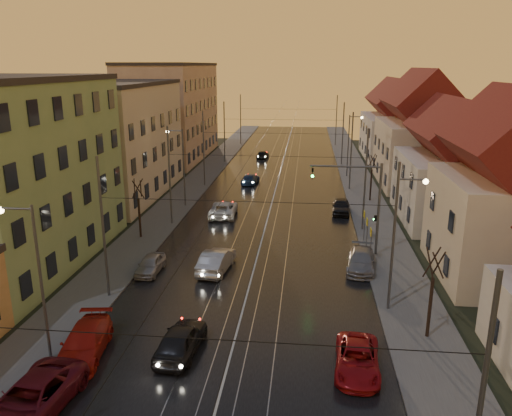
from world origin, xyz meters
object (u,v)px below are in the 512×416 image
(driving_car_4, at_px, (263,155))
(parked_right_1, at_px, (361,261))
(street_lamp_1, at_px, (400,228))
(parked_left_2, at_px, (84,343))
(street_lamp_0, at_px, (33,269))
(street_lamp_2, at_px, (181,160))
(parked_right_2, at_px, (341,206))
(parked_left_3, at_px, (150,264))
(driving_car_2, at_px, (224,209))
(traffic_light_mast, at_px, (366,197))
(street_lamp_3, at_px, (351,140))
(driving_car_3, at_px, (250,179))
(parked_right_0, at_px, (357,359))
(driving_car_0, at_px, (181,340))
(driving_car_1, at_px, (216,260))
(parked_left_1, at_px, (32,399))

(driving_car_4, distance_m, parked_right_1, 44.37)
(street_lamp_1, relative_size, parked_left_2, 1.62)
(street_lamp_0, relative_size, street_lamp_2, 1.00)
(parked_right_2, bearing_deg, street_lamp_2, -179.36)
(parked_left_3, distance_m, parked_right_1, 14.92)
(driving_car_2, bearing_deg, street_lamp_2, -34.09)
(traffic_light_mast, distance_m, parked_left_3, 16.44)
(street_lamp_3, height_order, parked_left_2, street_lamp_3)
(traffic_light_mast, xyz_separation_m, driving_car_3, (-11.29, 22.88, -3.98))
(traffic_light_mast, xyz_separation_m, parked_right_1, (-0.39, -2.87, -3.92))
(parked_right_0, bearing_deg, parked_left_3, 146.52)
(driving_car_3, height_order, parked_right_2, parked_right_2)
(driving_car_3, distance_m, parked_right_1, 27.96)
(driving_car_2, relative_size, driving_car_3, 1.22)
(driving_car_0, height_order, parked_right_0, driving_car_0)
(driving_car_1, bearing_deg, parked_left_1, 79.18)
(driving_car_4, distance_m, parked_left_3, 45.24)
(driving_car_4, distance_m, parked_right_0, 56.32)
(driving_car_0, bearing_deg, parked_right_1, -125.82)
(traffic_light_mast, xyz_separation_m, parked_right_0, (-1.79, -15.37, -3.98))
(street_lamp_2, height_order, traffic_light_mast, street_lamp_2)
(street_lamp_1, relative_size, driving_car_2, 1.54)
(traffic_light_mast, bearing_deg, street_lamp_0, -136.90)
(driving_car_1, xyz_separation_m, driving_car_2, (-1.70, 13.21, -0.06))
(traffic_light_mast, bearing_deg, street_lamp_3, 87.73)
(driving_car_4, bearing_deg, parked_left_2, 91.77)
(driving_car_4, bearing_deg, street_lamp_0, 89.97)
(street_lamp_0, distance_m, parked_left_1, 5.89)
(driving_car_4, relative_size, parked_right_2, 0.90)
(street_lamp_1, bearing_deg, driving_car_4, 104.46)
(street_lamp_0, bearing_deg, parked_right_0, 2.37)
(street_lamp_3, xyz_separation_m, driving_car_4, (-12.42, 12.14, -4.25))
(driving_car_1, bearing_deg, driving_car_2, -76.17)
(street_lamp_0, xyz_separation_m, parked_right_0, (15.30, 0.63, -4.26))
(driving_car_2, height_order, driving_car_3, driving_car_2)
(street_lamp_0, height_order, driving_car_1, street_lamp_0)
(parked_left_1, height_order, parked_left_3, parked_left_1)
(street_lamp_1, bearing_deg, driving_car_3, 111.88)
(street_lamp_1, xyz_separation_m, driving_car_4, (-12.42, 48.14, -4.25))
(street_lamp_0, bearing_deg, driving_car_3, 81.51)
(parked_left_1, bearing_deg, street_lamp_0, 117.75)
(driving_car_2, relative_size, parked_left_1, 0.96)
(street_lamp_2, relative_size, driving_car_0, 1.79)
(driving_car_2, xyz_separation_m, parked_right_2, (11.34, 2.18, -0.01))
(street_lamp_2, bearing_deg, street_lamp_3, 41.31)
(parked_left_1, relative_size, parked_right_0, 1.21)
(parked_left_3, bearing_deg, driving_car_3, 83.28)
(driving_car_2, bearing_deg, parked_left_3, 75.79)
(street_lamp_0, bearing_deg, driving_car_0, 11.13)
(parked_right_1, bearing_deg, driving_car_1, -165.16)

